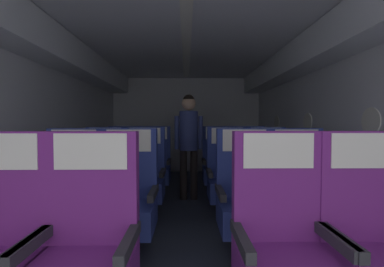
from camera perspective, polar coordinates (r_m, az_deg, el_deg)
ground at (r=3.33m, az=-1.10°, el=-18.34°), size 3.78×6.91×0.02m
fuselage_shell at (r=3.43m, az=-1.12°, el=10.75°), size 3.66×6.56×2.30m
seat_a_left_aisle at (r=1.62m, az=-21.79°, el=-22.95°), size 0.53×0.49×1.11m
seat_a_right_aisle at (r=1.85m, az=34.89°, el=-19.88°), size 0.53×0.49×1.11m
seat_a_right_window at (r=1.63m, az=19.25°, el=-22.63°), size 0.53×0.49×1.11m
seat_b_left_window at (r=2.61m, az=-24.63°, el=-13.18°), size 0.53×0.49×1.11m
seat_b_left_aisle at (r=2.46m, az=-13.73°, el=-13.98°), size 0.53×0.49×1.11m
seat_b_right_aisle at (r=2.63m, az=22.35°, el=-13.05°), size 0.53×0.49×1.11m
seat_b_right_window at (r=2.47m, az=11.71°, el=-13.90°), size 0.53×0.49×1.11m
seat_c_left_window at (r=3.47m, az=-18.46°, el=-9.30°), size 0.53×0.49×1.11m
seat_c_left_aisle at (r=3.37m, az=-10.27°, el=-9.55°), size 0.53×0.49×1.11m
seat_c_right_aisle at (r=3.49m, az=16.17°, el=-9.19°), size 0.53×0.49×1.11m
seat_c_right_window at (r=3.35m, az=7.88°, el=-9.60°), size 0.53×0.49×1.11m
seat_d_left_window at (r=4.38m, az=-14.65°, el=-6.88°), size 0.53×0.49×1.11m
seat_d_left_aisle at (r=4.28m, az=-8.08°, el=-7.04°), size 0.53×0.49×1.11m
seat_d_right_aisle at (r=4.37m, az=12.61°, el=-6.88°), size 0.53×0.49×1.11m
seat_d_right_window at (r=4.27m, az=5.82°, el=-7.06°), size 0.53×0.49×1.11m
flight_attendant at (r=4.01m, az=-0.66°, el=-0.35°), size 0.43×0.28×1.59m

